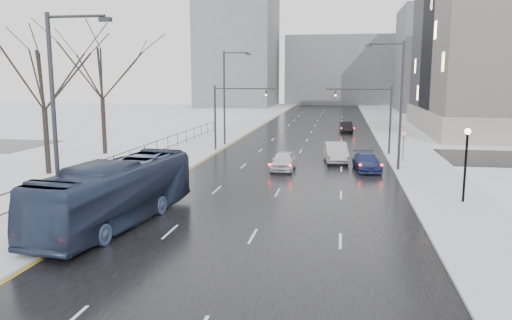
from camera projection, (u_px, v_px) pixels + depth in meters
The scene contains 23 objects.
road at pixel (308, 138), 60.00m from camera, with size 16.00×150.00×0.04m, color black.
cross_road at pixel (300, 153), 48.33m from camera, with size 130.00×10.00×0.04m, color black.
sidewalk_left at pixel (223, 136), 61.74m from camera, with size 5.00×150.00×0.16m, color silver.
sidewalk_right at pixel (398, 140), 58.24m from camera, with size 5.00×150.00×0.16m, color silver.
park_strip at pixel (150, 135), 63.32m from camera, with size 14.00×150.00×0.12m, color white.
tree_park_d at pixel (49, 175), 37.69m from camera, with size 8.75×8.75×12.50m, color black, non-canonical shape.
tree_park_e at pixel (105, 155), 47.48m from camera, with size 9.45×9.45×13.50m, color black, non-canonical shape.
iron_fence at pixel (80, 175), 32.85m from camera, with size 0.06×70.00×1.30m.
streetlight_r_mid at pixel (398, 99), 38.27m from camera, with size 2.95×0.25×10.00m.
streetlight_l_near at pixel (59, 117), 21.55m from camera, with size 2.95×0.25×10.00m.
streetlight_l_far at pixel (226, 93), 52.66m from camera, with size 2.95×0.25×10.00m.
lamppost_r_mid at pixel (466, 154), 28.52m from camera, with size 0.36×0.36×4.28m.
mast_signal_right at pixel (379, 112), 46.44m from camera, with size 6.10×0.33×6.50m.
mast_signal_left at pixel (226, 110), 48.88m from camera, with size 6.10×0.33×6.50m.
no_uturn_sign at pixel (404, 136), 42.54m from camera, with size 0.60×0.06×2.70m.
bldg_far_right at pixel (457, 60), 107.00m from camera, with size 24.00×20.00×22.00m, color slate.
bldg_far_left at pixel (238, 50), 124.55m from camera, with size 18.00×22.00×28.00m, color slate.
bldg_far_center at pixel (343, 71), 135.63m from camera, with size 30.00×18.00×18.00m, color slate.
bus at pixel (117, 193), 24.72m from camera, with size 2.71×11.58×3.23m, color #2B3754.
sedan_center_near at pixel (284, 161), 39.45m from camera, with size 1.75×4.34×1.48m, color silver.
sedan_right_near at pixel (336, 152), 43.17m from camera, with size 1.80×5.15×1.70m, color #9F9EA2.
sedan_right_far at pixel (367, 162), 39.25m from camera, with size 1.87×4.59×1.33m, color navy.
sedan_right_distant at pixel (346, 127), 66.04m from camera, with size 1.50×4.30×1.42m, color black.
Camera 1 is at (3.89, 0.19, 7.32)m, focal length 35.00 mm.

